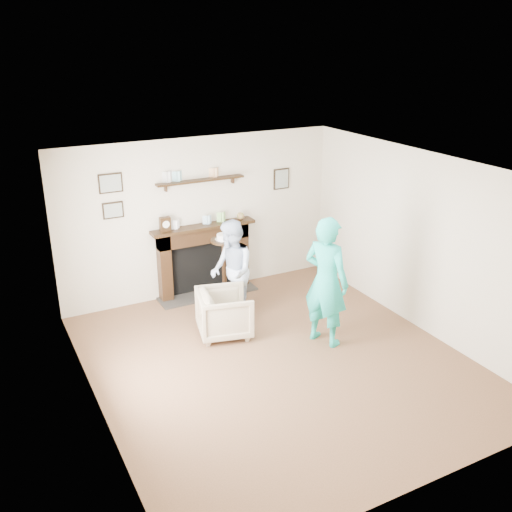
# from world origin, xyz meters

# --- Properties ---
(ground) EXTENTS (5.00, 5.00, 0.00)m
(ground) POSITION_xyz_m (0.00, 0.00, 0.00)
(ground) COLOR brown
(ground) RESTS_ON ground
(room_shell) EXTENTS (4.54, 5.02, 2.52)m
(room_shell) POSITION_xyz_m (-0.00, 0.69, 1.62)
(room_shell) COLOR beige
(room_shell) RESTS_ON ground
(armchair) EXTENTS (0.86, 0.85, 0.65)m
(armchair) POSITION_xyz_m (-0.30, 0.98, 0.00)
(armchair) COLOR tan
(armchair) RESTS_ON ground
(man) EXTENTS (0.69, 0.82, 1.49)m
(man) POSITION_xyz_m (0.01, 1.39, 0.00)
(man) COLOR silver
(man) RESTS_ON ground
(woman) EXTENTS (0.65, 0.76, 1.78)m
(woman) POSITION_xyz_m (0.81, 0.18, 0.00)
(woman) COLOR teal
(woman) RESTS_ON ground
(pedestal_table) EXTENTS (0.39, 0.39, 1.24)m
(pedestal_table) POSITION_xyz_m (0.08, 1.80, 0.76)
(pedestal_table) COLOR black
(pedestal_table) RESTS_ON ground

